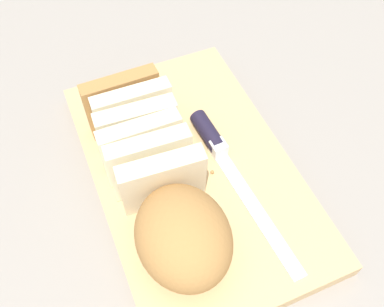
# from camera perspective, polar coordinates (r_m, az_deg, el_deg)

# --- Properties ---
(ground_plane) EXTENTS (3.00, 3.00, 0.00)m
(ground_plane) POSITION_cam_1_polar(r_m,az_deg,el_deg) (0.59, -0.00, -3.10)
(ground_plane) COLOR gray
(cutting_board) EXTENTS (0.41, 0.26, 0.02)m
(cutting_board) POSITION_cam_1_polar(r_m,az_deg,el_deg) (0.57, -0.00, -2.44)
(cutting_board) COLOR tan
(cutting_board) RESTS_ON ground_plane
(bread_loaf) EXTENTS (0.29, 0.12, 0.09)m
(bread_loaf) POSITION_cam_1_polar(r_m,az_deg,el_deg) (0.50, -4.31, -3.88)
(bread_loaf) COLOR #A8753D
(bread_loaf) RESTS_ON cutting_board
(bread_knife) EXTENTS (0.26, 0.03, 0.02)m
(bread_knife) POSITION_cam_1_polar(r_m,az_deg,el_deg) (0.57, 3.51, 0.68)
(bread_knife) COLOR silver
(bread_knife) RESTS_ON cutting_board
(crumb_near_knife) EXTENTS (0.00, 0.00, 0.00)m
(crumb_near_knife) POSITION_cam_1_polar(r_m,az_deg,el_deg) (0.58, -3.29, 0.38)
(crumb_near_knife) COLOR #A8753D
(crumb_near_knife) RESTS_ON cutting_board
(crumb_near_loaf) EXTENTS (0.00, 0.00, 0.00)m
(crumb_near_loaf) POSITION_cam_1_polar(r_m,az_deg,el_deg) (0.56, 2.73, -2.51)
(crumb_near_loaf) COLOR #A8753D
(crumb_near_loaf) RESTS_ON cutting_board
(crumb_stray_left) EXTENTS (0.01, 0.01, 0.01)m
(crumb_stray_left) POSITION_cam_1_polar(r_m,az_deg,el_deg) (0.57, -3.24, -0.57)
(crumb_stray_left) COLOR #A8753D
(crumb_stray_left) RESTS_ON cutting_board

